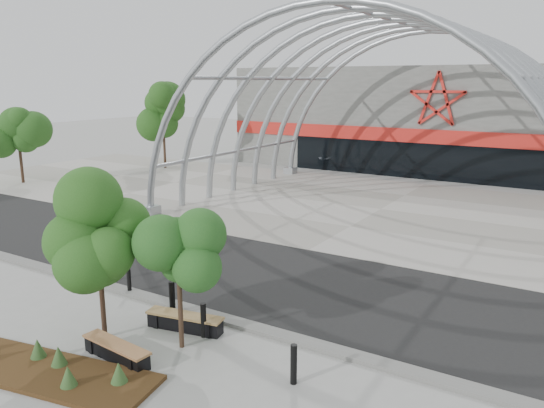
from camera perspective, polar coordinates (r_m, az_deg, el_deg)
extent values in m
plane|color=#9A9A95|center=(16.81, -7.28, -11.33)|extent=(140.00, 140.00, 0.00)
cube|color=black|center=(19.44, -0.78, -7.75)|extent=(140.00, 7.00, 0.02)
cube|color=#9A958A|center=(29.83, 11.62, -0.56)|extent=(60.00, 17.00, 0.04)
cube|color=slate|center=(16.61, -7.84, -11.44)|extent=(60.00, 0.50, 0.12)
cube|color=slate|center=(46.47, 19.60, 8.73)|extent=(34.00, 15.00, 8.00)
cube|color=black|center=(39.53, 16.99, 4.34)|extent=(22.00, 0.25, 2.60)
cube|color=red|center=(39.31, 17.17, 6.93)|extent=(34.00, 0.30, 1.00)
torus|color=#A4A9AE|center=(23.16, 5.19, -4.36)|extent=(20.36, 0.36, 20.36)
torus|color=#A4A9AE|center=(25.33, 7.71, -2.89)|extent=(20.36, 0.36, 20.36)
torus|color=#A4A9AE|center=(27.56, 9.83, -1.65)|extent=(20.36, 0.36, 20.36)
torus|color=#A4A9AE|center=(29.84, 11.62, -0.60)|extent=(20.36, 0.36, 20.36)
torus|color=#A4A9AE|center=(32.15, 13.15, 0.30)|extent=(20.36, 0.36, 20.36)
torus|color=#A4A9AE|center=(34.48, 14.48, 1.08)|extent=(20.36, 0.36, 20.36)
torus|color=#A4A9AE|center=(36.84, 15.64, 1.76)|extent=(20.36, 0.36, 20.36)
cylinder|color=#A4A9AE|center=(27.48, 26.61, 12.05)|extent=(0.20, 15.00, 0.20)
cylinder|color=#A4A9AE|center=(29.19, 12.56, 18.84)|extent=(0.20, 15.00, 0.20)
cylinder|color=#A4A9AE|center=(32.09, -0.04, 13.35)|extent=(0.20, 15.00, 0.20)
cylinder|color=#A4A9AE|center=(33.80, -3.80, 5.69)|extent=(0.20, 15.00, 0.20)
cube|color=#A4A9AE|center=(28.76, -12.93, -0.67)|extent=(0.80, 0.80, 0.50)
cube|color=#A4A9AE|center=(40.59, 1.98, 3.62)|extent=(0.80, 0.80, 0.50)
cube|color=#31220D|center=(14.50, -23.10, -16.31)|extent=(5.90, 2.76, 0.11)
cone|color=#395D2B|center=(14.50, -21.97, -14.87)|extent=(0.39, 0.39, 0.49)
cone|color=#395D2B|center=(13.54, -21.08, -16.87)|extent=(0.39, 0.39, 0.49)
cone|color=#395D2B|center=(15.06, -23.89, -13.97)|extent=(0.39, 0.39, 0.49)
cone|color=#395D2B|center=(13.33, -16.16, -16.98)|extent=(0.39, 0.39, 0.49)
cylinder|color=black|center=(15.38, -17.79, -9.79)|extent=(0.14, 0.14, 2.21)
ellipsoid|color=#225118|center=(14.74, -18.33, -2.55)|extent=(1.90, 1.90, 2.41)
cylinder|color=black|center=(14.41, -9.82, -11.43)|extent=(0.13, 0.13, 1.97)
ellipsoid|color=#1C501F|center=(13.77, -10.10, -4.63)|extent=(1.63, 1.63, 2.15)
cube|color=black|center=(14.52, -16.37, -15.14)|extent=(2.15, 0.59, 0.36)
cube|color=black|center=(15.09, -18.27, -14.02)|extent=(0.17, 0.48, 0.42)
cube|color=black|center=(13.94, -14.31, -16.11)|extent=(0.17, 0.48, 0.42)
cube|color=#9A5635|center=(14.41, -16.43, -14.29)|extent=(2.21, 0.67, 0.06)
cube|color=black|center=(15.65, -9.34, -12.58)|extent=(2.27, 0.83, 0.38)
cube|color=black|center=(16.04, -12.00, -11.91)|extent=(0.22, 0.51, 0.45)
cube|color=black|center=(15.26, -6.55, -13.03)|extent=(0.22, 0.51, 0.45)
cube|color=olive|center=(15.54, -9.38, -11.73)|extent=(2.34, 0.92, 0.07)
cylinder|color=black|center=(19.59, -17.18, -6.76)|extent=(0.15, 0.15, 0.93)
cylinder|color=black|center=(18.40, -15.12, -8.03)|extent=(0.14, 0.14, 0.87)
cylinder|color=black|center=(16.38, -10.69, -10.02)|extent=(0.18, 0.18, 1.11)
cylinder|color=black|center=(15.05, -7.38, -12.30)|extent=(0.16, 0.16, 0.99)
cylinder|color=black|center=(12.88, 2.35, -16.84)|extent=(0.16, 0.16, 0.99)
cylinder|color=black|center=(43.88, -11.49, 5.92)|extent=(0.20, 0.20, 3.30)
ellipsoid|color=#1C4714|center=(43.62, -11.67, 9.83)|extent=(3.00, 3.00, 3.60)
cylinder|color=black|center=(40.56, -25.36, 3.96)|extent=(0.20, 0.20, 2.75)
ellipsoid|color=#1E4B18|center=(40.29, -25.71, 7.47)|extent=(2.55, 2.55, 3.00)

